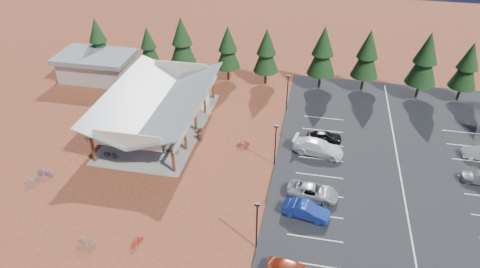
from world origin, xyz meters
TOP-DOWN VIEW (x-y plane):
  - ground at (0.00, 0.00)m, footprint 140.00×140.00m
  - asphalt_lot at (18.50, 3.00)m, footprint 27.00×44.00m
  - concrete_pad at (-10.00, 7.00)m, footprint 10.60×18.60m
  - bike_pavilion at (-10.00, 7.00)m, footprint 11.65×19.40m
  - outbuilding at (-24.00, 18.00)m, footprint 11.00×7.00m
  - lamp_post_0 at (5.00, -10.00)m, footprint 0.50×0.25m
  - lamp_post_1 at (5.00, 2.00)m, footprint 0.50×0.25m
  - lamp_post_2 at (5.00, 14.00)m, footprint 0.50×0.25m
  - trash_bin_0 at (-4.35, 5.09)m, footprint 0.60×0.60m
  - trash_bin_1 at (-4.57, 6.03)m, footprint 0.60×0.60m
  - pine_0 at (-24.85, 21.28)m, footprint 3.53×3.53m
  - pine_1 at (-16.94, 21.68)m, footprint 3.11×3.11m
  - pine_2 at (-11.50, 21.57)m, footprint 3.94×3.94m
  - pine_3 at (-4.57, 21.55)m, footprint 3.60×3.60m
  - pine_4 at (1.10, 21.30)m, footprint 3.64×3.64m
  - pine_5 at (8.97, 21.59)m, footprint 3.98×3.98m
  - pine_6 at (15.07, 22.21)m, footprint 3.86×3.86m
  - pine_7 at (22.47, 21.20)m, footprint 4.11×4.11m
  - pine_8 at (28.03, 21.69)m, footprint 3.63×3.63m
  - bike_0 at (-13.19, -0.45)m, footprint 1.84×0.87m
  - bike_1 at (-11.99, 6.60)m, footprint 1.60×0.81m
  - bike_2 at (-13.49, 9.49)m, footprint 1.88×0.92m
  - bike_3 at (-12.43, 14.80)m, footprint 1.69×0.89m
  - bike_4 at (-6.79, 1.50)m, footprint 1.90×0.89m
  - bike_5 at (-9.15, 5.06)m, footprint 1.73×0.58m
  - bike_6 at (-8.53, 10.42)m, footprint 1.77×0.92m
  - bike_7 at (-7.62, 14.29)m, footprint 1.76×0.59m
  - bike_9 at (-19.16, -6.17)m, footprint 1.54×1.43m
  - bike_10 at (-18.60, -4.89)m, footprint 1.90×0.71m
  - bike_11 at (-5.28, -11.84)m, footprint 0.94×1.51m
  - bike_13 at (-9.54, -12.77)m, footprint 1.70×0.53m
  - bike_15 at (0.98, 4.63)m, footprint 1.59×1.10m
  - car_1 at (8.96, -5.38)m, footprint 4.69×2.36m
  - car_2 at (9.43, -2.54)m, footprint 5.24×2.73m
  - car_3 at (9.59, 5.06)m, footprint 6.07×3.31m
  - car_4 at (10.20, 7.60)m, footprint 4.21×2.07m

SIDE VIEW (x-z plane):
  - ground at x=0.00m, z-range 0.00..0.00m
  - asphalt_lot at x=18.50m, z-range 0.00..0.04m
  - concrete_pad at x=-10.00m, z-range 0.00..0.10m
  - bike_11 at x=-5.28m, z-range 0.00..0.88m
  - trash_bin_0 at x=-4.35m, z-range 0.00..0.90m
  - trash_bin_1 at x=-4.57m, z-range 0.00..0.90m
  - bike_15 at x=0.98m, z-range 0.00..0.94m
  - bike_9 at x=-19.16m, z-range 0.00..0.98m
  - bike_10 at x=-18.60m, z-range 0.00..0.99m
  - bike_13 at x=-9.54m, z-range 0.00..1.02m
  - bike_6 at x=-8.53m, z-range 0.10..0.99m
  - bike_1 at x=-11.99m, z-range 0.10..1.03m
  - bike_0 at x=-13.19m, z-range 0.10..1.03m
  - bike_2 at x=-13.49m, z-range 0.10..1.05m
  - bike_4 at x=-6.79m, z-range 0.10..1.06m
  - bike_3 at x=-12.43m, z-range 0.10..1.08m
  - bike_5 at x=-9.15m, z-range 0.10..1.13m
  - bike_7 at x=-7.62m, z-range 0.10..1.14m
  - car_4 at x=10.20m, z-range 0.04..1.42m
  - car_2 at x=9.43m, z-range 0.04..1.45m
  - car_1 at x=8.96m, z-range 0.04..1.52m
  - car_3 at x=9.59m, z-range 0.04..1.71m
  - outbuilding at x=-24.00m, z-range 0.08..3.98m
  - lamp_post_0 at x=5.00m, z-range 0.41..5.55m
  - lamp_post_1 at x=5.00m, z-range 0.41..5.55m
  - lamp_post_2 at x=5.00m, z-range 0.41..5.55m
  - bike_pavilion at x=-10.00m, z-range 1.34..6.31m
  - pine_1 at x=-16.94m, z-range 0.80..8.05m
  - pine_0 at x=-24.85m, z-range 0.91..9.14m
  - pine_3 at x=-4.57m, z-range 0.93..9.31m
  - pine_8 at x=28.03m, z-range 0.94..9.39m
  - pine_4 at x=1.10m, z-range 0.94..9.42m
  - pine_6 at x=15.07m, z-range 1.00..9.99m
  - pine_2 at x=-11.50m, z-range 1.02..10.20m
  - pine_5 at x=8.97m, z-range 1.03..10.29m
  - pine_7 at x=22.47m, z-range 1.06..10.64m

